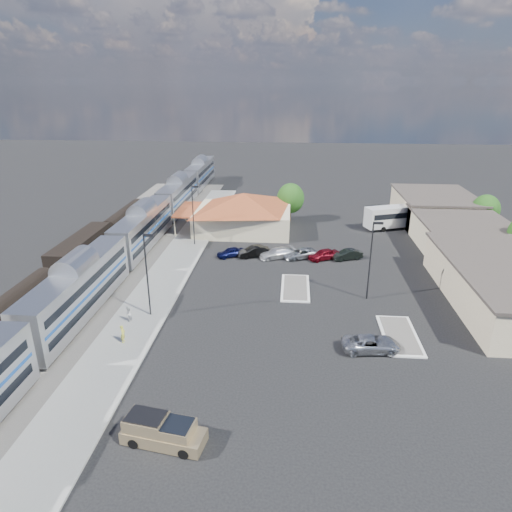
# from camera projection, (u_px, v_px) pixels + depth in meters

# --- Properties ---
(ground) EXTENTS (280.00, 280.00, 0.00)m
(ground) POSITION_uv_depth(u_px,v_px,m) (260.00, 295.00, 52.22)
(ground) COLOR black
(ground) RESTS_ON ground
(railbed) EXTENTS (16.00, 100.00, 0.12)m
(railbed) POSITION_uv_depth(u_px,v_px,m) (109.00, 263.00, 61.26)
(railbed) COLOR #4C4944
(railbed) RESTS_ON ground
(platform) EXTENTS (5.50, 92.00, 0.18)m
(platform) POSITION_uv_depth(u_px,v_px,m) (171.00, 270.00, 58.69)
(platform) COLOR gray
(platform) RESTS_ON ground
(passenger_train) EXTENTS (3.00, 104.00, 5.55)m
(passenger_train) POSITION_uv_depth(u_px,v_px,m) (144.00, 229.00, 65.84)
(passenger_train) COLOR silver
(passenger_train) RESTS_ON ground
(freight_cars) EXTENTS (2.80, 46.00, 4.00)m
(freight_cars) POSITION_uv_depth(u_px,v_px,m) (82.00, 252.00, 59.68)
(freight_cars) COLOR black
(freight_cars) RESTS_ON ground
(station_depot) EXTENTS (18.35, 12.24, 6.20)m
(station_depot) POSITION_uv_depth(u_px,v_px,m) (243.00, 212.00, 73.78)
(station_depot) COLOR beige
(station_depot) RESTS_ON ground
(buildings_east) EXTENTS (14.40, 51.40, 4.80)m
(buildings_east) POSITION_uv_depth(u_px,v_px,m) (471.00, 242.00, 62.53)
(buildings_east) COLOR #C6B28C
(buildings_east) RESTS_ON ground
(traffic_island_south) EXTENTS (3.30, 7.50, 0.21)m
(traffic_island_south) POSITION_uv_depth(u_px,v_px,m) (295.00, 288.00, 53.73)
(traffic_island_south) COLOR silver
(traffic_island_south) RESTS_ON ground
(traffic_island_north) EXTENTS (3.30, 7.50, 0.21)m
(traffic_island_north) POSITION_uv_depth(u_px,v_px,m) (400.00, 335.00, 43.65)
(traffic_island_north) COLOR silver
(traffic_island_north) RESTS_ON ground
(lamp_plat_s) EXTENTS (1.08, 0.25, 9.00)m
(lamp_plat_s) POSITION_uv_depth(u_px,v_px,m) (147.00, 269.00, 45.56)
(lamp_plat_s) COLOR black
(lamp_plat_s) RESTS_ON ground
(lamp_plat_n) EXTENTS (1.08, 0.25, 9.00)m
(lamp_plat_n) POSITION_uv_depth(u_px,v_px,m) (194.00, 211.00, 66.03)
(lamp_plat_n) COLOR black
(lamp_plat_n) RESTS_ON ground
(lamp_lot) EXTENTS (1.08, 0.25, 9.00)m
(lamp_lot) POSITION_uv_depth(u_px,v_px,m) (372.00, 254.00, 49.37)
(lamp_lot) COLOR black
(lamp_lot) RESTS_ON ground
(tree_east_c) EXTENTS (4.41, 4.41, 6.21)m
(tree_east_c) POSITION_uv_depth(u_px,v_px,m) (485.00, 210.00, 72.44)
(tree_east_c) COLOR #382314
(tree_east_c) RESTS_ON ground
(tree_depot) EXTENTS (4.71, 4.71, 6.63)m
(tree_depot) POSITION_uv_depth(u_px,v_px,m) (291.00, 198.00, 78.46)
(tree_depot) COLOR #382314
(tree_depot) RESTS_ON ground
(pickup_truck) EXTENTS (5.85, 2.94, 1.93)m
(pickup_truck) POSITION_uv_depth(u_px,v_px,m) (164.00, 432.00, 30.47)
(pickup_truck) COLOR tan
(pickup_truck) RESTS_ON ground
(suv) EXTENTS (5.45, 2.92, 1.45)m
(suv) POSITION_uv_depth(u_px,v_px,m) (371.00, 344.00, 41.09)
(suv) COLOR #A7A9AF
(suv) RESTS_ON ground
(coach_bus) EXTENTS (11.89, 6.53, 3.77)m
(coach_bus) POSITION_uv_depth(u_px,v_px,m) (399.00, 215.00, 75.19)
(coach_bus) COLOR white
(coach_bus) RESTS_ON ground
(person_a) EXTENTS (0.43, 0.64, 1.73)m
(person_a) POSITION_uv_depth(u_px,v_px,m) (123.00, 334.00, 42.09)
(person_a) COLOR #DCD944
(person_a) RESTS_ON platform
(person_b) EXTENTS (0.65, 0.81, 1.58)m
(person_b) POSITION_uv_depth(u_px,v_px,m) (128.00, 314.00, 45.80)
(person_b) COLOR silver
(person_b) RESTS_ON platform
(parked_car_a) EXTENTS (4.14, 3.25, 1.32)m
(parked_car_a) POSITION_uv_depth(u_px,v_px,m) (231.00, 252.00, 63.26)
(parked_car_a) COLOR #0C103E
(parked_car_a) RESTS_ON ground
(parked_car_b) EXTENTS (4.81, 3.23, 1.50)m
(parked_car_b) POSITION_uv_depth(u_px,v_px,m) (254.00, 252.00, 63.26)
(parked_car_b) COLOR black
(parked_car_b) RESTS_ON ground
(parked_car_c) EXTENTS (5.31, 3.87, 1.43)m
(parked_car_c) POSITION_uv_depth(u_px,v_px,m) (277.00, 253.00, 62.75)
(parked_car_c) COLOR silver
(parked_car_c) RESTS_ON ground
(parked_car_d) EXTENTS (5.29, 4.12, 1.34)m
(parked_car_d) POSITION_uv_depth(u_px,v_px,m) (300.00, 253.00, 62.80)
(parked_car_d) COLOR #92969A
(parked_car_d) RESTS_ON ground
(parked_car_e) EXTENTS (4.65, 3.56, 1.48)m
(parked_car_e) POSITION_uv_depth(u_px,v_px,m) (324.00, 254.00, 62.25)
(parked_car_e) COLOR maroon
(parked_car_e) RESTS_ON ground
(parked_car_f) EXTENTS (4.45, 2.93, 1.39)m
(parked_car_f) POSITION_uv_depth(u_px,v_px,m) (347.00, 255.00, 62.30)
(parked_car_f) COLOR black
(parked_car_f) RESTS_ON ground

